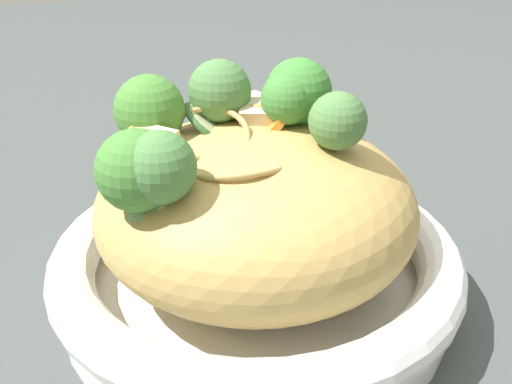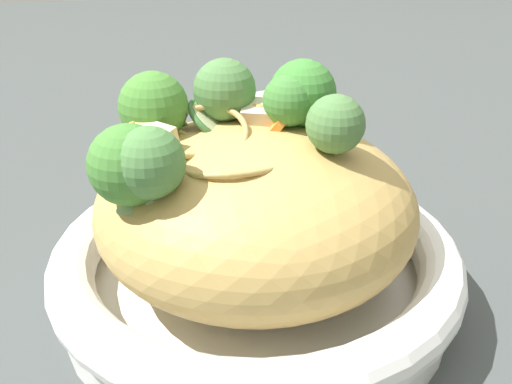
{
  "view_description": "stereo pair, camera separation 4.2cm",
  "coord_description": "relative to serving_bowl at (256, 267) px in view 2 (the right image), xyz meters",
  "views": [
    {
      "loc": [
        0.35,
        -0.12,
        0.28
      ],
      "look_at": [
        0.0,
        0.0,
        0.09
      ],
      "focal_mm": 41.56,
      "sensor_mm": 36.0,
      "label": 1
    },
    {
      "loc": [
        0.36,
        -0.08,
        0.28
      ],
      "look_at": [
        0.0,
        0.0,
        0.09
      ],
      "focal_mm": 41.56,
      "sensor_mm": 36.0,
      "label": 2
    }
  ],
  "objects": [
    {
      "name": "chopsticks_pair",
      "position": [
        -0.33,
        0.07,
        -0.03
      ],
      "size": [
        0.05,
        0.21,
        0.01
      ],
      "color": "red",
      "rests_on": "ground_plane"
    },
    {
      "name": "zucchini_slices",
      "position": [
        -0.05,
        -0.04,
        0.1
      ],
      "size": [
        0.08,
        0.08,
        0.05
      ],
      "color": "beige",
      "rests_on": "serving_bowl"
    },
    {
      "name": "noodle_heap",
      "position": [
        0.0,
        -0.0,
        0.05
      ],
      "size": [
        0.23,
        0.23,
        0.13
      ],
      "color": "tan",
      "rests_on": "serving_bowl"
    },
    {
      "name": "serving_bowl",
      "position": [
        0.0,
        0.0,
        0.0
      ],
      "size": [
        0.3,
        0.3,
        0.06
      ],
      "color": "white",
      "rests_on": "ground_plane"
    },
    {
      "name": "broccoli_florets",
      "position": [
        0.0,
        -0.03,
        0.12
      ],
      "size": [
        0.14,
        0.19,
        0.07
      ],
      "color": "#94B076",
      "rests_on": "serving_bowl"
    },
    {
      "name": "chicken_chunks",
      "position": [
        -0.02,
        -0.03,
        0.11
      ],
      "size": [
        0.08,
        0.12,
        0.04
      ],
      "color": "beige",
      "rests_on": "serving_bowl"
    },
    {
      "name": "carrot_coins",
      "position": [
        -0.04,
        0.02,
        0.1
      ],
      "size": [
        0.1,
        0.12,
        0.04
      ],
      "color": "orange",
      "rests_on": "serving_bowl"
    },
    {
      "name": "ground_plane",
      "position": [
        0.0,
        0.0,
        -0.03
      ],
      "size": [
        3.0,
        3.0,
        0.0
      ],
      "primitive_type": "plane",
      "color": "#3F4444"
    }
  ]
}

